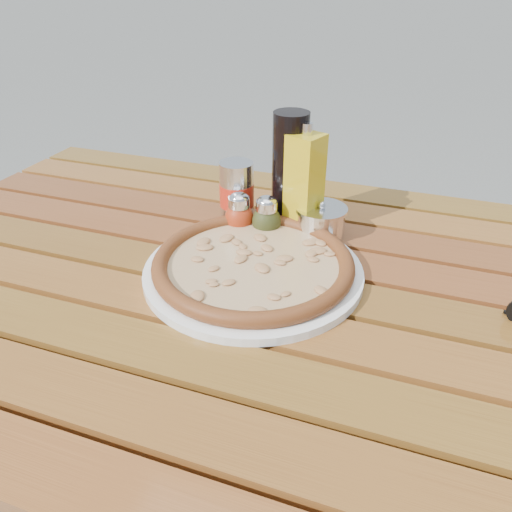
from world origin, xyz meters
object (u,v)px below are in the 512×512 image
(dark_bottle, at_px, (290,171))
(oregano_shaker, at_px, (267,218))
(pizza, at_px, (253,263))
(parmesan_tin, at_px, (321,221))
(olive_oil_cruet, at_px, (304,185))
(soda_can, at_px, (237,193))
(pepper_shaker, at_px, (239,214))
(table, at_px, (252,314))
(plate, at_px, (253,271))

(dark_bottle, bearing_deg, oregano_shaker, -112.24)
(pizza, height_order, parmesan_tin, parmesan_tin)
(olive_oil_cruet, height_order, parmesan_tin, olive_oil_cruet)
(soda_can, xyz_separation_m, olive_oil_cruet, (0.14, -0.01, 0.04))
(oregano_shaker, relative_size, dark_bottle, 0.37)
(pepper_shaker, bearing_deg, dark_bottle, 38.96)
(oregano_shaker, bearing_deg, soda_can, 149.79)
(table, relative_size, pizza, 3.73)
(pizza, bearing_deg, parmesan_tin, 66.69)
(plate, bearing_deg, pizza, -90.00)
(dark_bottle, xyz_separation_m, parmesan_tin, (0.07, -0.03, -0.08))
(olive_oil_cruet, bearing_deg, table, -101.00)
(oregano_shaker, height_order, parmesan_tin, oregano_shaker)
(plate, bearing_deg, olive_oil_cruet, 78.14)
(pepper_shaker, relative_size, oregano_shaker, 1.00)
(pepper_shaker, xyz_separation_m, dark_bottle, (0.08, 0.06, 0.07))
(plate, relative_size, pizza, 0.96)
(table, relative_size, plate, 3.89)
(plate, xyz_separation_m, pizza, (0.00, -0.00, 0.02))
(table, xyz_separation_m, parmesan_tin, (0.07, 0.18, 0.11))
(plate, height_order, oregano_shaker, oregano_shaker)
(table, distance_m, olive_oil_cruet, 0.25)
(pepper_shaker, height_order, olive_oil_cruet, olive_oil_cruet)
(soda_can, relative_size, parmesan_tin, 1.10)
(pizza, height_order, pepper_shaker, pepper_shaker)
(pizza, bearing_deg, oregano_shaker, 99.41)
(oregano_shaker, bearing_deg, parmesan_tin, 19.49)
(table, height_order, pizza, pizza)
(oregano_shaker, distance_m, dark_bottle, 0.10)
(pepper_shaker, bearing_deg, oregano_shaker, 3.53)
(soda_can, bearing_deg, pepper_shaker, -63.96)
(pizza, height_order, dark_bottle, dark_bottle)
(pepper_shaker, distance_m, dark_bottle, 0.12)
(table, xyz_separation_m, plate, (-0.00, 0.01, 0.08))
(table, bearing_deg, dark_bottle, 89.71)
(table, distance_m, plate, 0.08)
(plate, bearing_deg, parmesan_tin, 66.69)
(pizza, relative_size, pepper_shaker, 4.57)
(pepper_shaker, bearing_deg, olive_oil_cruet, 20.40)
(oregano_shaker, bearing_deg, plate, -80.59)
(plate, relative_size, pepper_shaker, 4.39)
(plate, relative_size, oregano_shaker, 4.39)
(plate, height_order, dark_bottle, dark_bottle)
(plate, bearing_deg, oregano_shaker, 99.41)
(plate, xyz_separation_m, pepper_shaker, (-0.08, 0.13, 0.03))
(oregano_shaker, height_order, dark_bottle, dark_bottle)
(pepper_shaker, relative_size, soda_can, 0.68)
(pizza, height_order, olive_oil_cruet, olive_oil_cruet)
(table, bearing_deg, olive_oil_cruet, 79.00)
(pepper_shaker, relative_size, olive_oil_cruet, 0.39)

